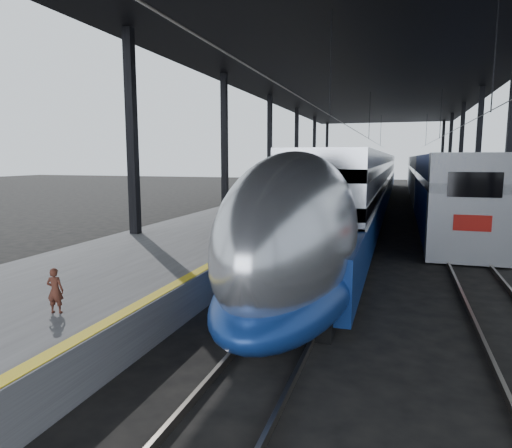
% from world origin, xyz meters
% --- Properties ---
extents(ground, '(160.00, 160.00, 0.00)m').
position_xyz_m(ground, '(0.00, 0.00, 0.00)').
color(ground, black).
rests_on(ground, ground).
extents(platform, '(6.00, 80.00, 1.00)m').
position_xyz_m(platform, '(-3.50, 20.00, 0.50)').
color(platform, '#4C4C4F').
rests_on(platform, ground).
extents(yellow_strip, '(0.30, 80.00, 0.01)m').
position_xyz_m(yellow_strip, '(-0.70, 20.00, 1.00)').
color(yellow_strip, gold).
rests_on(yellow_strip, platform).
extents(rails, '(6.52, 80.00, 0.16)m').
position_xyz_m(rails, '(4.50, 20.00, 0.08)').
color(rails, slate).
rests_on(rails, ground).
extents(canopy, '(18.00, 75.00, 9.47)m').
position_xyz_m(canopy, '(1.90, 20.00, 9.12)').
color(canopy, black).
rests_on(canopy, ground).
extents(tgv_train, '(3.04, 65.20, 4.36)m').
position_xyz_m(tgv_train, '(2.00, 27.29, 2.04)').
color(tgv_train, '#AAACB1').
rests_on(tgv_train, ground).
extents(second_train, '(3.08, 56.05, 4.25)m').
position_xyz_m(second_train, '(7.00, 34.48, 2.15)').
color(second_train, navy).
rests_on(second_train, ground).
extents(child, '(0.37, 0.29, 0.91)m').
position_xyz_m(child, '(-1.99, -3.92, 1.46)').
color(child, '#452117').
rests_on(child, platform).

